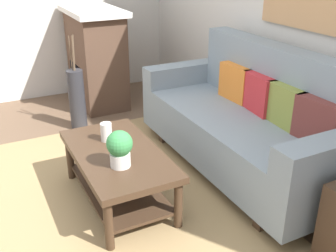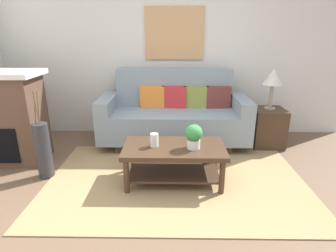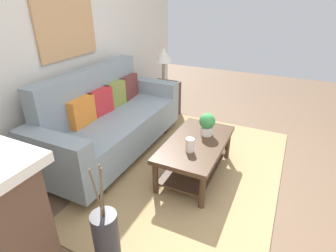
{
  "view_description": "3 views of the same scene",
  "coord_description": "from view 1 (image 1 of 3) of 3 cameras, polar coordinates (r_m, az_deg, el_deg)",
  "views": [
    {
      "loc": [
        2.44,
        -0.34,
        1.8
      ],
      "look_at": [
        -0.19,
        0.99,
        0.47
      ],
      "focal_mm": 42.36,
      "sensor_mm": 36.0,
      "label": 1
    },
    {
      "loc": [
        -0.05,
        -2.25,
        1.6
      ],
      "look_at": [
        -0.1,
        1.08,
        0.45
      ],
      "focal_mm": 29.38,
      "sensor_mm": 36.0,
      "label": 2
    },
    {
      "loc": [
        -2.46,
        -0.33,
        1.89
      ],
      "look_at": [
        0.06,
        0.87,
        0.5
      ],
      "focal_mm": 28.67,
      "sensor_mm": 36.0,
      "label": 3
    }
  ],
  "objects": [
    {
      "name": "couch",
      "position": [
        3.45,
        10.93,
        0.4
      ],
      "size": [
        2.12,
        0.84,
        1.08
      ],
      "color": "gray",
      "rests_on": "ground_plane"
    },
    {
      "name": "coffee_table",
      "position": [
        3.0,
        -7.2,
        -5.63
      ],
      "size": [
        1.1,
        0.6,
        0.43
      ],
      "color": "#422D1E",
      "rests_on": "ground_plane"
    },
    {
      "name": "throw_pillow_orange",
      "position": [
        3.67,
        9.75,
        6.18
      ],
      "size": [
        0.36,
        0.13,
        0.32
      ],
      "primitive_type": "cube",
      "rotation": [
        0.0,
        0.0,
        0.04
      ],
      "color": "orange",
      "rests_on": "couch"
    },
    {
      "name": "potted_plant_tabletop",
      "position": [
        2.69,
        -6.97,
        -3.1
      ],
      "size": [
        0.18,
        0.18,
        0.26
      ],
      "color": "white",
      "rests_on": "coffee_table"
    },
    {
      "name": "fireplace",
      "position": [
        4.95,
        -10.32,
        9.72
      ],
      "size": [
        1.02,
        0.58,
        1.16
      ],
      "color": "brown",
      "rests_on": "ground_plane"
    },
    {
      "name": "floor_vase_branch_b",
      "position": [
        4.18,
        -13.41,
        10.23
      ],
      "size": [
        0.05,
        0.03,
        0.36
      ],
      "primitive_type": "cylinder",
      "rotation": [
        -0.06,
        -0.1,
        0.0
      ],
      "color": "brown",
      "rests_on": "floor_vase"
    },
    {
      "name": "throw_pillow_maroon",
      "position": [
        2.99,
        20.76,
        0.65
      ],
      "size": [
        0.37,
        0.15,
        0.32
      ],
      "primitive_type": "cube",
      "rotation": [
        0.0,
        0.0,
        0.1
      ],
      "color": "brown",
      "rests_on": "couch"
    },
    {
      "name": "area_rug",
      "position": [
        3.15,
        -6.48,
        -10.65
      ],
      "size": [
        2.88,
        1.87,
        0.01
      ],
      "primitive_type": "cube",
      "color": "#A38456",
      "rests_on": "ground_plane"
    },
    {
      "name": "floor_vase_branch_c",
      "position": [
        4.17,
        -13.87,
        10.15
      ],
      "size": [
        0.05,
        0.03,
        0.36
      ],
      "primitive_type": "cylinder",
      "rotation": [
        0.04,
        0.11,
        0.0
      ],
      "color": "brown",
      "rests_on": "floor_vase"
    },
    {
      "name": "throw_pillow_crimson",
      "position": [
        3.43,
        12.95,
        4.6
      ],
      "size": [
        0.37,
        0.16,
        0.32
      ],
      "primitive_type": "cube",
      "rotation": [
        0.0,
        0.0,
        -0.1
      ],
      "color": "red",
      "rests_on": "couch"
    },
    {
      "name": "floor_vase_branch_a",
      "position": [
        4.15,
        -13.53,
        10.11
      ],
      "size": [
        0.04,
        0.02,
        0.36
      ],
      "primitive_type": "cylinder",
      "rotation": [
        -0.02,
        0.06,
        0.0
      ],
      "color": "brown",
      "rests_on": "floor_vase"
    },
    {
      "name": "tabletop_vase",
      "position": [
        3.09,
        -8.88,
        -0.86
      ],
      "size": [
        0.09,
        0.09,
        0.15
      ],
      "primitive_type": "cylinder",
      "color": "white",
      "rests_on": "coffee_table"
    },
    {
      "name": "floor_vase",
      "position": [
        4.31,
        -12.95,
        3.67
      ],
      "size": [
        0.17,
        0.17,
        0.65
      ],
      "primitive_type": "cylinder",
      "color": "#2D2D33",
      "rests_on": "ground_plane"
    },
    {
      "name": "throw_pillow_olive",
      "position": [
        3.2,
        16.6,
        2.77
      ],
      "size": [
        0.37,
        0.14,
        0.32
      ],
      "primitive_type": "cube",
      "rotation": [
        0.0,
        0.0,
        -0.07
      ],
      "color": "olive",
      "rests_on": "couch"
    },
    {
      "name": "ground_plane",
      "position": [
        3.06,
        -15.49,
        -12.86
      ],
      "size": [
        9.42,
        9.42,
        0.0
      ],
      "primitive_type": "plane",
      "color": "brown"
    },
    {
      "name": "wall_back",
      "position": [
        3.54,
        19.6,
        15.65
      ],
      "size": [
        5.42,
        0.1,
        2.7
      ],
      "primitive_type": "cube",
      "color": "silver",
      "rests_on": "ground_plane"
    }
  ]
}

